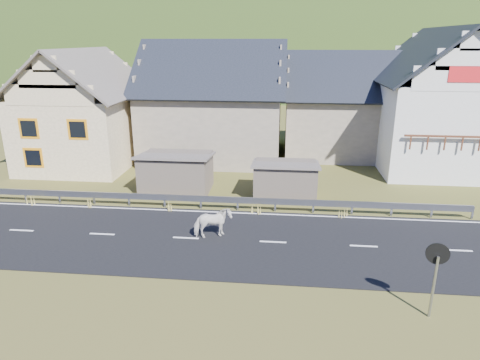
# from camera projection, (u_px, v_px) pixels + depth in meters

# --- Properties ---
(ground) EXTENTS (160.00, 160.00, 0.00)m
(ground) POSITION_uv_depth(u_px,v_px,m) (186.00, 239.00, 19.65)
(ground) COLOR #484D1C
(ground) RESTS_ON ground
(road) EXTENTS (60.00, 7.00, 0.04)m
(road) POSITION_uv_depth(u_px,v_px,m) (186.00, 238.00, 19.65)
(road) COLOR black
(road) RESTS_ON ground
(lane_markings) EXTENTS (60.00, 6.60, 0.01)m
(lane_markings) POSITION_uv_depth(u_px,v_px,m) (186.00, 238.00, 19.64)
(lane_markings) COLOR silver
(lane_markings) RESTS_ON road
(guardrail) EXTENTS (28.10, 0.09, 0.75)m
(guardrail) POSITION_uv_depth(u_px,v_px,m) (201.00, 199.00, 22.95)
(guardrail) COLOR #93969B
(guardrail) RESTS_ON ground
(shed_left) EXTENTS (4.30, 3.30, 2.40)m
(shed_left) POSITION_uv_depth(u_px,v_px,m) (176.00, 173.00, 25.64)
(shed_left) COLOR #6D5E51
(shed_left) RESTS_ON ground
(shed_right) EXTENTS (3.80, 2.90, 2.20)m
(shed_right) POSITION_uv_depth(u_px,v_px,m) (285.00, 180.00, 24.57)
(shed_right) COLOR #6D5E51
(shed_right) RESTS_ON ground
(house_cream) EXTENTS (7.80, 9.80, 8.30)m
(house_cream) POSITION_uv_depth(u_px,v_px,m) (84.00, 103.00, 30.59)
(house_cream) COLOR #FFE5B5
(house_cream) RESTS_ON ground
(house_stone_a) EXTENTS (10.80, 9.80, 8.90)m
(house_stone_a) POSITION_uv_depth(u_px,v_px,m) (214.00, 96.00, 32.47)
(house_stone_a) COLOR gray
(house_stone_a) RESTS_ON ground
(house_stone_b) EXTENTS (9.80, 8.80, 8.10)m
(house_stone_b) POSITION_uv_depth(u_px,v_px,m) (344.00, 99.00, 33.51)
(house_stone_b) COLOR gray
(house_stone_b) RESTS_ON ground
(house_white) EXTENTS (8.80, 10.80, 9.70)m
(house_white) POSITION_uv_depth(u_px,v_px,m) (438.00, 94.00, 29.83)
(house_white) COLOR white
(house_white) RESTS_ON ground
(mountain) EXTENTS (440.00, 280.00, 260.00)m
(mountain) POSITION_uv_depth(u_px,v_px,m) (286.00, 105.00, 195.46)
(mountain) COLOR #213C10
(mountain) RESTS_ON ground
(conifer_patch) EXTENTS (76.00, 50.00, 28.00)m
(conifer_patch) POSITION_uv_depth(u_px,v_px,m) (86.00, 49.00, 127.02)
(conifer_patch) COLOR black
(conifer_patch) RESTS_ON ground
(horse) EXTENTS (1.29, 1.85, 1.43)m
(horse) POSITION_uv_depth(u_px,v_px,m) (213.00, 223.00, 19.50)
(horse) COLOR silver
(horse) RESTS_ON road
(traffic_mirror) EXTENTS (0.73, 0.26, 2.64)m
(traffic_mirror) POSITION_uv_depth(u_px,v_px,m) (436.00, 263.00, 13.61)
(traffic_mirror) COLOR #93969B
(traffic_mirror) RESTS_ON ground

